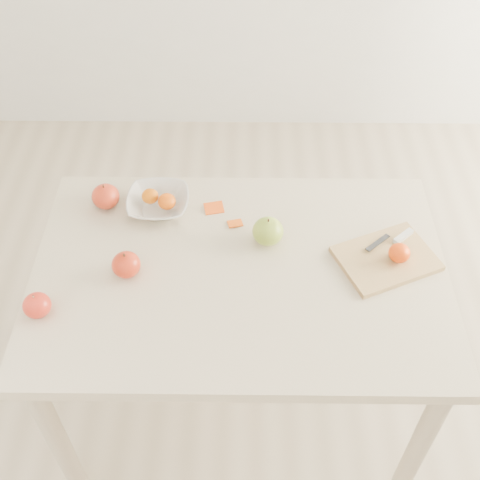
{
  "coord_description": "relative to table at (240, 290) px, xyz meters",
  "views": [
    {
      "loc": [
        0.01,
        -1.12,
        2.07
      ],
      "look_at": [
        0.0,
        0.05,
        0.82
      ],
      "focal_mm": 45.0,
      "sensor_mm": 36.0,
      "label": 1
    }
  ],
  "objects": [
    {
      "name": "apple_red_d",
      "position": [
        -0.54,
        -0.16,
        0.13
      ],
      "size": [
        0.08,
        0.08,
        0.07
      ],
      "primitive_type": "ellipsoid",
      "color": "maroon",
      "rests_on": "table"
    },
    {
      "name": "apple_red_b",
      "position": [
        -0.32,
        -0.02,
        0.14
      ],
      "size": [
        0.08,
        0.08,
        0.07
      ],
      "primitive_type": "ellipsoid",
      "color": "#95060A",
      "rests_on": "table"
    },
    {
      "name": "paring_knife",
      "position": [
        0.47,
        0.11,
        0.12
      ],
      "size": [
        0.15,
        0.1,
        0.01
      ],
      "color": "silver",
      "rests_on": "cutting_board"
    },
    {
      "name": "table",
      "position": [
        0.0,
        0.0,
        0.0
      ],
      "size": [
        1.2,
        0.8,
        0.75
      ],
      "color": "beige",
      "rests_on": "ground"
    },
    {
      "name": "board_tangerine",
      "position": [
        0.46,
        0.03,
        0.14
      ],
      "size": [
        0.06,
        0.06,
        0.05
      ],
      "primitive_type": "ellipsoid",
      "color": "#E53D08",
      "rests_on": "cutting_board"
    },
    {
      "name": "ground",
      "position": [
        0.0,
        0.0,
        -0.65
      ],
      "size": [
        3.5,
        3.5,
        0.0
      ],
      "primitive_type": "plane",
      "color": "#C6B293",
      "rests_on": "ground"
    },
    {
      "name": "fruit_bowl",
      "position": [
        -0.26,
        0.25,
        0.12
      ],
      "size": [
        0.2,
        0.2,
        0.05
      ],
      "primitive_type": "imported",
      "color": "silver",
      "rests_on": "table"
    },
    {
      "name": "orange_peel_b",
      "position": [
        -0.02,
        0.18,
        0.1
      ],
      "size": [
        0.05,
        0.04,
        0.01
      ],
      "primitive_type": "cube",
      "rotation": [
        -0.14,
        0.0,
        0.24
      ],
      "color": "#DD540F",
      "rests_on": "table"
    },
    {
      "name": "cutting_board",
      "position": [
        0.43,
        0.04,
        0.11
      ],
      "size": [
        0.33,
        0.29,
        0.02
      ],
      "primitive_type": "cube",
      "rotation": [
        0.0,
        0.0,
        0.41
      ],
      "color": "tan",
      "rests_on": "table"
    },
    {
      "name": "bowl_tangerine_near",
      "position": [
        -0.28,
        0.26,
        0.14
      ],
      "size": [
        0.05,
        0.05,
        0.05
      ],
      "primitive_type": "ellipsoid",
      "color": "#C95D07",
      "rests_on": "fruit_bowl"
    },
    {
      "name": "apple_green",
      "position": [
        0.08,
        0.11,
        0.14
      ],
      "size": [
        0.09,
        0.09,
        0.08
      ],
      "primitive_type": "ellipsoid",
      "color": "olive",
      "rests_on": "table"
    },
    {
      "name": "orange_peel_a",
      "position": [
        -0.08,
        0.25,
        0.1
      ],
      "size": [
        0.07,
        0.06,
        0.01
      ],
      "primitive_type": "cube",
      "rotation": [
        0.21,
        0.0,
        0.22
      ],
      "color": "#E34D10",
      "rests_on": "table"
    },
    {
      "name": "bowl_tangerine_far",
      "position": [
        -0.23,
        0.24,
        0.14
      ],
      "size": [
        0.06,
        0.06,
        0.05
      ],
      "primitive_type": "ellipsoid",
      "color": "#DC5A07",
      "rests_on": "fruit_bowl"
    },
    {
      "name": "apple_red_a",
      "position": [
        -0.42,
        0.26,
        0.14
      ],
      "size": [
        0.09,
        0.09,
        0.08
      ],
      "primitive_type": "ellipsoid",
      "color": "#97140B",
      "rests_on": "table"
    }
  ]
}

